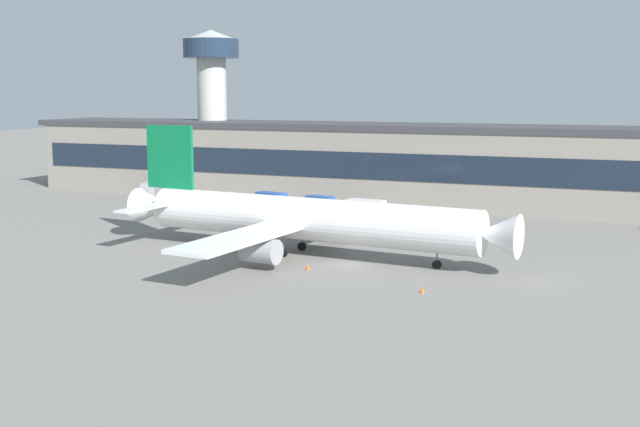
{
  "coord_description": "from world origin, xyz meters",
  "views": [
    {
      "loc": [
        34.52,
        -90.46,
        21.32
      ],
      "look_at": [
        -6.81,
        7.45,
        5.0
      ],
      "focal_mm": 44.68,
      "sensor_mm": 36.0,
      "label": 1
    }
  ],
  "objects": [
    {
      "name": "traffic_cone_0",
      "position": [
        -3.32,
        -4.53,
        0.33
      ],
      "size": [
        0.52,
        0.52,
        0.65
      ],
      "primitive_type": "cone",
      "color": "#F2590C",
      "rests_on": "ground_plane"
    },
    {
      "name": "fuel_truck",
      "position": [
        -59.77,
        44.54,
        1.88
      ],
      "size": [
        5.97,
        8.81,
        3.35
      ],
      "color": "gray",
      "rests_on": "ground_plane"
    },
    {
      "name": "terminal_building",
      "position": [
        0.0,
        58.03,
        7.57
      ],
      "size": [
        184.28,
        18.9,
        15.1
      ],
      "color": "gray",
      "rests_on": "ground_plane"
    },
    {
      "name": "crew_van",
      "position": [
        -21.06,
        41.33,
        1.46
      ],
      "size": [
        5.55,
        3.27,
        2.55
      ],
      "color": "#2651A5",
      "rests_on": "ground_plane"
    },
    {
      "name": "control_tower",
      "position": [
        -55.33,
        61.76,
        21.36
      ],
      "size": [
        12.05,
        12.05,
        34.49
      ],
      "color": "#B7B7B2",
      "rests_on": "ground_plane"
    },
    {
      "name": "pushback_tractor",
      "position": [
        -43.08,
        37.56,
        1.05
      ],
      "size": [
        2.81,
        4.91,
        1.75
      ],
      "color": "white",
      "rests_on": "ground_plane"
    },
    {
      "name": "ground_plane",
      "position": [
        0.0,
        0.0,
        0.0
      ],
      "size": [
        600.0,
        600.0,
        0.0
      ],
      "primitive_type": "plane",
      "color": "slate"
    },
    {
      "name": "airliner",
      "position": [
        -7.71,
        3.52,
        4.82
      ],
      "size": [
        56.23,
        48.01,
        16.6
      ],
      "color": "white",
      "rests_on": "ground_plane"
    },
    {
      "name": "traffic_cone_1",
      "position": [
        12.38,
        -9.82,
        0.31
      ],
      "size": [
        0.5,
        0.5,
        0.63
      ],
      "primitive_type": "cone",
      "color": "#F2590C",
      "rests_on": "ground_plane"
    },
    {
      "name": "stair_truck",
      "position": [
        -27.9,
        35.39,
        1.98
      ],
      "size": [
        6.44,
        4.07,
        3.55
      ],
      "color": "#2651A5",
      "rests_on": "ground_plane"
    }
  ]
}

